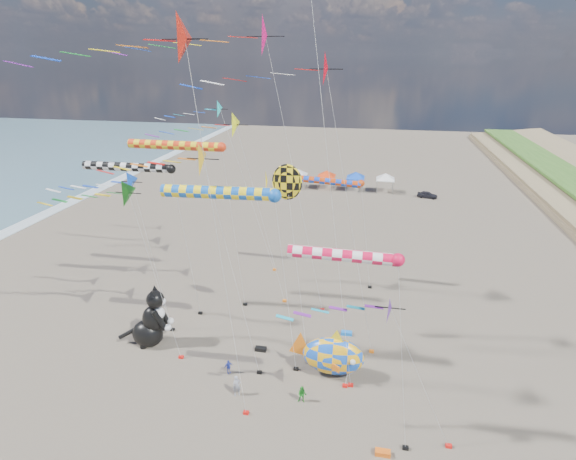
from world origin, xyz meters
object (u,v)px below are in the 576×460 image
(parked_car, at_px, (427,195))
(fish_inflatable, at_px, (332,356))
(child_green, at_px, (302,395))
(child_blue, at_px, (228,367))
(person_adult, at_px, (237,386))
(cat_inflatable, at_px, (149,317))

(parked_car, bearing_deg, fish_inflatable, -179.82)
(child_green, height_order, child_blue, child_green)
(child_green, bearing_deg, person_adult, -177.60)
(fish_inflatable, relative_size, child_blue, 5.47)
(fish_inflatable, xyz_separation_m, person_adult, (-6.20, -3.25, -0.98))
(person_adult, bearing_deg, child_green, -25.09)
(person_adult, bearing_deg, child_blue, 94.41)
(fish_inflatable, relative_size, person_adult, 3.88)
(person_adult, distance_m, child_green, 4.52)
(cat_inflatable, relative_size, child_blue, 4.67)
(fish_inflatable, bearing_deg, cat_inflatable, 175.83)
(person_adult, bearing_deg, cat_inflatable, 125.71)
(child_blue, bearing_deg, child_green, -56.76)
(fish_inflatable, height_order, child_blue, fish_inflatable)
(cat_inflatable, height_order, fish_inflatable, cat_inflatable)
(parked_car, bearing_deg, child_blue, 172.27)
(child_blue, bearing_deg, fish_inflatable, -29.92)
(person_adult, distance_m, parked_car, 52.75)
(person_adult, xyz_separation_m, child_blue, (-1.30, 2.09, -0.22))
(parked_car, bearing_deg, child_green, 179.12)
(cat_inflatable, bearing_deg, child_green, -29.22)
(child_blue, bearing_deg, person_adult, -96.73)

